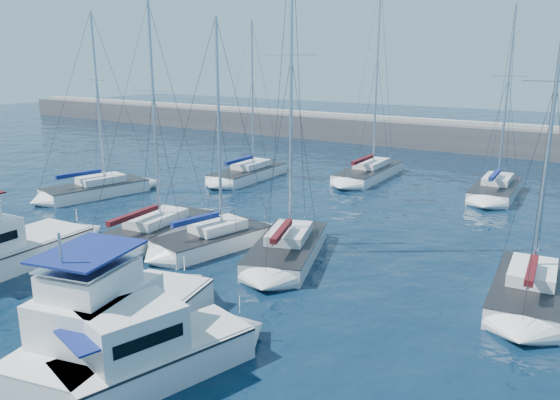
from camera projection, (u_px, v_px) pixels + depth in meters
The scene contains 12 objects.
ground at pixel (111, 304), 24.39m from camera, with size 220.00×220.00×0.00m, color black.
breakwater at pixel (455, 140), 66.03m from camera, with size 160.00×6.00×4.45m.
motor_yacht_stbd_inner at pixel (111, 323), 20.18m from camera, with size 5.45×9.57×4.69m.
motor_yacht_stbd_outer at pixel (150, 354), 18.47m from camera, with size 4.27×6.98×3.20m.
sailboat_mid_a at pixel (96, 189), 43.56m from camera, with size 4.68×8.43×14.47m.
sailboat_mid_b at pixel (152, 232), 32.79m from camera, with size 4.05×9.17×14.13m.
sailboat_mid_c at pixel (213, 239), 31.48m from camera, with size 4.37×7.34×13.15m.
sailboat_mid_d at pixel (287, 248), 29.94m from camera, with size 5.68×8.58×17.43m.
sailboat_mid_e at pixel (530, 290), 24.53m from camera, with size 3.77×7.78×15.59m.
sailboat_back_a at pixel (248, 173), 49.65m from camera, with size 3.40×8.79×14.19m.
sailboat_back_b at pixel (369, 172), 50.04m from camera, with size 3.61×9.93×17.58m.
sailboat_back_c at pixel (496, 189), 43.52m from camera, with size 3.62×8.43×14.96m.
Camera 1 is at (18.73, -14.50, 10.62)m, focal length 35.00 mm.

